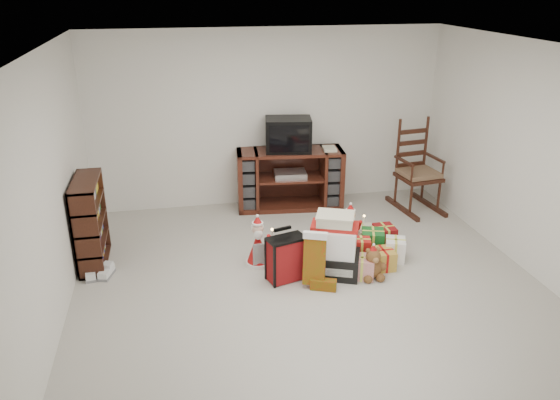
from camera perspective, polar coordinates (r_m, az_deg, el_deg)
The scene contains 13 objects.
room at distance 5.47m, azimuth 3.34°, elevation 2.45°, with size 5.01×5.01×2.51m.
tv_stand at distance 7.83m, azimuth 1.04°, elevation 2.24°, with size 1.54×0.68×0.85m.
bookshelf at distance 6.59m, azimuth -19.18°, elevation -2.36°, with size 0.28×0.84×1.03m.
rocking_chair at distance 8.04m, azimuth 14.05°, elevation 2.32°, with size 0.65×0.95×1.34m.
gift_pile at distance 6.10m, azimuth 5.66°, elevation -5.07°, with size 0.68×0.59×0.71m.
red_suitcase at distance 5.97m, azimuth 0.66°, elevation -6.15°, with size 0.44×0.31×0.60m.
stocking at distance 5.83m, azimuth 3.62°, elevation -6.28°, with size 0.30×0.13×0.64m, color #0F720C, non-canonical shape.
teddy_bear at distance 6.14m, azimuth 9.58°, elevation -6.68°, with size 0.25×0.22×0.36m.
santa_figurine at distance 6.75m, azimuth 7.26°, elevation -3.21°, with size 0.28×0.27×0.58m.
mrs_claus_figurine at distance 6.31m, azimuth -2.32°, elevation -4.80°, with size 0.30×0.28×0.61m.
sneaker_pair at distance 6.45m, azimuth -18.44°, elevation -7.25°, with size 0.34×0.29×0.10m.
gift_cluster at distance 6.58m, azimuth 9.79°, elevation -5.06°, with size 0.70×1.03×0.24m.
crt_television at distance 7.61m, azimuth 0.88°, elevation 6.85°, with size 0.69×0.55×0.46m.
Camera 1 is at (-1.34, -4.98, 3.09)m, focal length 35.00 mm.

